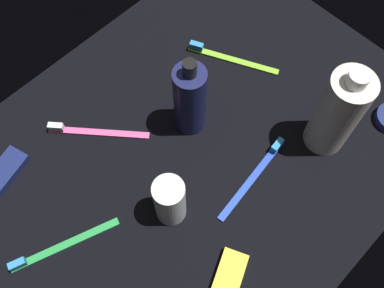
% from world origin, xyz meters
% --- Properties ---
extents(ground_plane, '(0.84, 0.64, 0.01)m').
position_xyz_m(ground_plane, '(0.00, 0.00, -0.01)').
color(ground_plane, black).
extents(lotion_bottle, '(0.05, 0.05, 0.18)m').
position_xyz_m(lotion_bottle, '(0.04, 0.04, 0.08)').
color(lotion_bottle, '#1A1E49').
rests_on(lotion_bottle, ground_plane).
extents(bodywash_bottle, '(0.07, 0.07, 0.20)m').
position_xyz_m(bodywash_bottle, '(0.18, -0.15, 0.09)').
color(bodywash_bottle, silver).
rests_on(bodywash_bottle, ground_plane).
extents(deodorant_stick, '(0.05, 0.05, 0.11)m').
position_xyz_m(deodorant_stick, '(-0.10, -0.05, 0.05)').
color(deodorant_stick, silver).
rests_on(deodorant_stick, ground_plane).
extents(toothbrush_lime, '(0.09, 0.17, 0.02)m').
position_xyz_m(toothbrush_lime, '(0.19, 0.09, 0.01)').
color(toothbrush_lime, '#8CD133').
rests_on(toothbrush_lime, ground_plane).
extents(toothbrush_blue, '(0.18, 0.03, 0.02)m').
position_xyz_m(toothbrush_blue, '(0.04, -0.11, 0.01)').
color(toothbrush_blue, blue).
rests_on(toothbrush_blue, ground_plane).
extents(toothbrush_green, '(0.17, 0.07, 0.02)m').
position_xyz_m(toothbrush_green, '(-0.27, 0.03, 0.01)').
color(toothbrush_green, green).
rests_on(toothbrush_green, ground_plane).
extents(toothbrush_pink, '(0.13, 0.14, 0.02)m').
position_xyz_m(toothbrush_pink, '(-0.10, 0.15, 0.01)').
color(toothbrush_pink, '#E55999').
rests_on(toothbrush_pink, ground_plane).
extents(snack_bar_yellow, '(0.11, 0.08, 0.01)m').
position_xyz_m(snack_bar_yellow, '(-0.12, -0.20, 0.01)').
color(snack_bar_yellow, yellow).
rests_on(snack_bar_yellow, ground_plane).
extents(snack_bar_navy, '(0.11, 0.07, 0.01)m').
position_xyz_m(snack_bar_navy, '(-0.26, 0.19, 0.01)').
color(snack_bar_navy, navy).
rests_on(snack_bar_navy, ground_plane).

